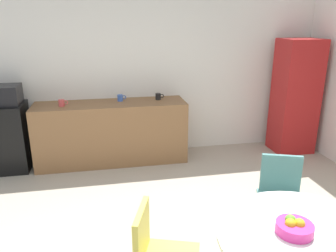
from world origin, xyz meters
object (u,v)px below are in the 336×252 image
Objects in this scene: mug_white at (158,96)px; mug_red at (62,103)px; microwave at (1,95)px; round_table at (306,252)px; mini_fridge at (8,137)px; fruit_bowl at (294,227)px; chair_yellow at (155,249)px; mug_green at (120,98)px; locker_cabinet at (295,97)px; chair_teal at (281,189)px.

mug_red is at bearing -174.53° from mug_white.
microwave reaches higher than round_table.
round_table is (2.61, -3.11, 0.13)m from mini_fridge.
chair_yellow is at bearing 163.05° from fruit_bowl.
mug_green is at bearing 177.77° from mug_white.
round_table is 3.24m from mug_white.
locker_cabinet is 2.72m from mug_green.
mug_white reaches higher than round_table.
chair_yellow is at bearing -72.36° from mug_red.
locker_cabinet is at bearing -0.71° from mug_red.
chair_yellow is 2.92m from mug_green.
round_table is 4.91× the size of fruit_bowl.
microwave is 0.27× the size of locker_cabinet.
chair_yellow is at bearing -154.50° from chair_teal.
mini_fridge is 7.35× the size of mug_red.
mini_fridge is 0.91m from mug_red.
fruit_bowl reaches higher than chair_yellow.
locker_cabinet is 1.50× the size of round_table.
locker_cabinet is 2.16m from mug_white.
microwave is 0.58× the size of chair_teal.
mug_green is at bearing 107.52° from round_table.
fruit_bowl is at bearing -16.95° from chair_yellow.
chair_teal is (-1.35, -2.07, -0.36)m from locker_cabinet.
fruit_bowl is at bearing -120.93° from locker_cabinet.
round_table is 1.01m from chair_yellow.
fruit_bowl is 3.48m from mug_red.
mug_green is (-0.56, 0.02, 0.00)m from mug_white.
mug_white is at bearing 175.33° from locker_cabinet.
mini_fridge is 3.67m from chair_teal.
round_table is 1.01m from chair_teal.
locker_cabinet is 3.45m from fruit_bowl.
microwave is 1.99× the size of fruit_bowl.
mini_fridge is at bearing 129.91° from round_table.
mug_green is at bearing 175.84° from locker_cabinet.
mug_white is (-0.37, 3.14, 0.18)m from fruit_bowl.
locker_cabinet is at bearing -4.16° from mug_green.
microwave is 3.71m from chair_teal.
chair_teal is at bearing -36.23° from microwave.
mug_white reaches higher than mini_fridge.
locker_cabinet reaches higher than mug_green.
round_table is (2.61, -3.11, -0.47)m from microwave.
mug_white is (-0.45, 3.19, 0.34)m from round_table.
mini_fridge reaches higher than chair_teal.
mug_green is (-2.71, 0.20, 0.06)m from locker_cabinet.
locker_cabinet reaches higher than mug_white.
mini_fridge is 0.53× the size of locker_cabinet.
mug_red reaches higher than fruit_bowl.
mug_white is (-2.15, 0.18, 0.06)m from locker_cabinet.
chair_yellow is (-0.96, 0.32, -0.08)m from round_table.
mug_green is (-1.01, 3.21, 0.34)m from round_table.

